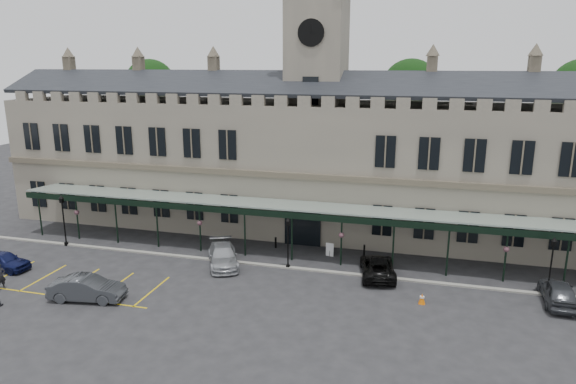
% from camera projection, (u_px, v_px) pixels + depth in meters
% --- Properties ---
extents(ground, '(140.00, 140.00, 0.00)m').
position_uv_depth(ground, '(265.00, 298.00, 34.87)').
color(ground, '#252528').
extents(station_building, '(60.00, 10.36, 17.30)m').
position_uv_depth(station_building, '(315.00, 162.00, 48.18)').
color(station_building, slate).
rests_on(station_building, ground).
extents(clock_tower, '(5.60, 5.60, 24.80)m').
position_uv_depth(clock_tower, '(317.00, 90.00, 46.63)').
color(clock_tower, slate).
rests_on(clock_tower, ground).
extents(canopy, '(50.00, 4.10, 4.30)m').
position_uv_depth(canopy, '(293.00, 231.00, 41.27)').
color(canopy, '#8C9E93').
rests_on(canopy, ground).
extents(kerb, '(60.00, 0.40, 0.12)m').
position_uv_depth(kerb, '(286.00, 267.00, 40.00)').
color(kerb, gray).
rests_on(kerb, ground).
extents(parking_markings, '(16.00, 6.00, 0.01)m').
position_uv_depth(parking_markings, '(74.00, 285.00, 37.00)').
color(parking_markings, gold).
rests_on(parking_markings, ground).
extents(tree_behind_left, '(6.00, 6.00, 16.00)m').
position_uv_depth(tree_behind_left, '(151.00, 86.00, 60.69)').
color(tree_behind_left, '#332314').
rests_on(tree_behind_left, ground).
extents(tree_behind_mid, '(6.00, 6.00, 16.00)m').
position_uv_depth(tree_behind_mid, '(410.00, 90.00, 53.11)').
color(tree_behind_mid, '#332314').
rests_on(tree_behind_mid, ground).
extents(lamp_post_left, '(0.43, 0.43, 4.58)m').
position_uv_depth(lamp_post_left, '(63.00, 216.00, 44.28)').
color(lamp_post_left, black).
rests_on(lamp_post_left, ground).
extents(lamp_post_mid, '(0.39, 0.39, 4.13)m').
position_uv_depth(lamp_post_mid, '(288.00, 238.00, 39.39)').
color(lamp_post_mid, black).
rests_on(lamp_post_mid, ground).
extents(lamp_post_right, '(0.40, 0.40, 4.22)m').
position_uv_depth(lamp_post_right, '(551.00, 261.00, 34.72)').
color(lamp_post_right, black).
rests_on(lamp_post_right, ground).
extents(traffic_cone, '(0.46, 0.46, 0.74)m').
position_uv_depth(traffic_cone, '(422.00, 299.00, 34.02)').
color(traffic_cone, '#E16507').
rests_on(traffic_cone, ground).
extents(sign_board, '(0.66, 0.14, 1.13)m').
position_uv_depth(sign_board, '(330.00, 250.00, 42.34)').
color(sign_board, black).
rests_on(sign_board, ground).
extents(bollard_left, '(0.17, 0.17, 0.96)m').
position_uv_depth(bollard_left, '(276.00, 243.00, 44.26)').
color(bollard_left, black).
rests_on(bollard_left, ground).
extents(bollard_right, '(0.16, 0.16, 0.90)m').
position_uv_depth(bollard_right, '(364.00, 250.00, 42.59)').
color(bollard_right, black).
rests_on(bollard_right, ground).
extents(car_left_a, '(4.38, 1.96, 1.46)m').
position_uv_depth(car_left_a, '(3.00, 261.00, 39.52)').
color(car_left_a, '#0E133E').
rests_on(car_left_a, ground).
extents(car_left_b, '(5.22, 2.54, 1.65)m').
position_uv_depth(car_left_b, '(87.00, 288.00, 34.46)').
color(car_left_b, '#36393E').
rests_on(car_left_b, ground).
extents(car_taxi, '(4.30, 5.73, 1.55)m').
position_uv_depth(car_taxi, '(223.00, 256.00, 40.46)').
color(car_taxi, '#A0A3A8').
rests_on(car_taxi, ground).
extents(car_van, '(3.28, 5.56, 1.45)m').
position_uv_depth(car_van, '(378.00, 267.00, 38.37)').
color(car_van, black).
rests_on(car_van, ground).
extents(car_right_a, '(2.04, 4.84, 1.63)m').
position_uv_depth(car_right_a, '(558.00, 292.00, 33.95)').
color(car_right_a, '#36393E').
rests_on(car_right_a, ground).
extents(person_a, '(0.72, 0.83, 1.93)m').
position_uv_depth(person_a, '(0.00, 276.00, 36.05)').
color(person_a, black).
rests_on(person_a, ground).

